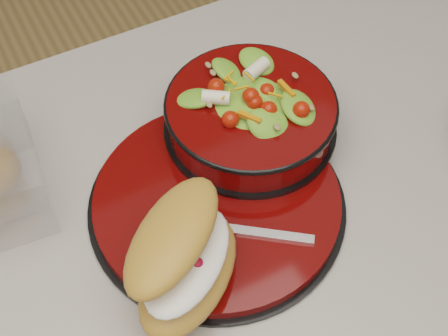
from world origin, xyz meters
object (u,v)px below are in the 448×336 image
salad_bowl (251,111)px  fork (241,230)px  dinner_plate (218,201)px  croissant (185,258)px

salad_bowl → fork: (-0.08, -0.13, -0.03)m
dinner_plate → croissant: croissant is taller
dinner_plate → croissant: size_ratio=1.74×
croissant → fork: croissant is taller
dinner_plate → fork: 0.06m
salad_bowl → croissant: size_ratio=1.24×
salad_bowl → fork: salad_bowl is taller
dinner_plate → fork: bearing=-87.9°
salad_bowl → croissant: croissant is taller
dinner_plate → salad_bowl: salad_bowl is taller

